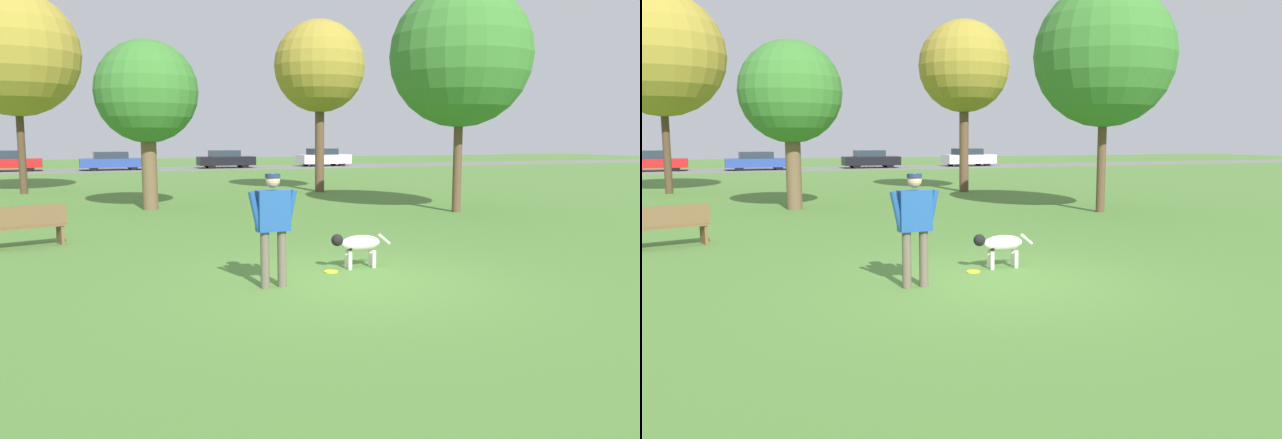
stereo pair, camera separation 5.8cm
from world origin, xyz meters
TOP-DOWN VIEW (x-y plane):
  - ground_plane at (0.00, 0.00)m, footprint 120.00×120.00m
  - far_road_strip at (0.00, 36.23)m, footprint 120.00×6.00m
  - person at (-1.12, 0.11)m, footprint 0.74×0.24m
  - dog at (0.57, 0.89)m, footprint 1.07×0.27m
  - frisbee at (0.05, 0.75)m, footprint 0.23×0.23m
  - tree_far_right at (5.45, 14.99)m, footprint 3.59×3.59m
  - tree_near_right at (6.63, 7.06)m, footprint 4.03×4.03m
  - tree_far_left at (-5.57, 18.30)m, footprint 4.71×4.71m
  - tree_mid_center at (-1.62, 11.00)m, footprint 3.03×3.03m
  - parked_car_red at (-7.60, 36.62)m, footprint 3.85×1.79m
  - parked_car_blue at (-1.32, 35.85)m, footprint 4.22×1.89m
  - parked_car_black at (6.48, 36.08)m, footprint 4.04×1.70m
  - parked_car_white at (14.17, 36.33)m, footprint 4.02×1.97m
  - park_bench at (-4.62, 5.01)m, footprint 1.46×0.80m

SIDE VIEW (x-z plane):
  - ground_plane at x=0.00m, z-range 0.00..0.00m
  - far_road_strip at x=0.00m, z-range 0.00..0.01m
  - frisbee at x=0.05m, z-range 0.00..0.02m
  - dog at x=0.57m, z-range 0.11..0.70m
  - park_bench at x=-4.62m, z-range 0.03..0.87m
  - parked_car_blue at x=-1.32m, z-range 0.00..1.23m
  - parked_car_black at x=6.48m, z-range -0.01..1.27m
  - parked_car_white at x=14.17m, z-range -0.01..1.34m
  - parked_car_red at x=-7.60m, z-range -0.01..1.34m
  - person at x=-1.12m, z-range 0.16..1.80m
  - tree_mid_center at x=-1.62m, z-range 0.96..5.99m
  - tree_near_right at x=6.63m, z-range 1.21..7.69m
  - tree_far_right at x=5.45m, z-range 1.54..8.28m
  - tree_far_left at x=-5.57m, z-range 1.47..9.13m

